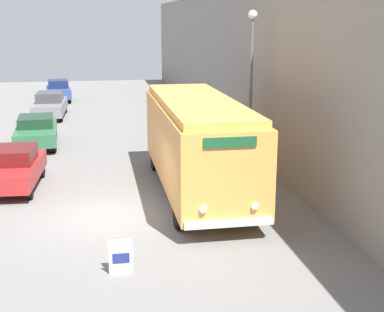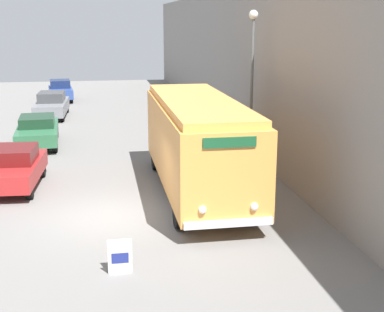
{
  "view_description": "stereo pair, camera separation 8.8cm",
  "coord_description": "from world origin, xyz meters",
  "px_view_note": "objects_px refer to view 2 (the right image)",
  "views": [
    {
      "loc": [
        -0.23,
        -15.97,
        5.97
      ],
      "look_at": [
        2.58,
        -0.31,
        1.94
      ],
      "focal_mm": 50.0,
      "sensor_mm": 36.0,
      "label": 1
    },
    {
      "loc": [
        -0.14,
        -15.99,
        5.97
      ],
      "look_at": [
        2.58,
        -0.31,
        1.94
      ],
      "focal_mm": 50.0,
      "sensor_mm": 36.0,
      "label": 2
    }
  ],
  "objects_px": {
    "streetlamp": "(252,69)",
    "parked_car_distant": "(60,90)",
    "vintage_bus": "(198,141)",
    "parked_car_near": "(14,167)",
    "parked_car_mid": "(38,130)",
    "parked_car_far": "(52,105)",
    "sign_board": "(120,258)"
  },
  "relations": [
    {
      "from": "parked_car_near",
      "to": "parked_car_mid",
      "type": "xyz_separation_m",
      "value": [
        0.13,
        6.98,
        -0.01
      ]
    },
    {
      "from": "parked_car_near",
      "to": "parked_car_distant",
      "type": "xyz_separation_m",
      "value": [
        0.26,
        22.33,
        0.03
      ]
    },
    {
      "from": "vintage_bus",
      "to": "parked_car_far",
      "type": "height_order",
      "value": "vintage_bus"
    },
    {
      "from": "parked_car_near",
      "to": "parked_car_distant",
      "type": "bearing_deg",
      "value": 92.74
    },
    {
      "from": "parked_car_mid",
      "to": "parked_car_far",
      "type": "distance_m",
      "value": 8.12
    },
    {
      "from": "vintage_bus",
      "to": "parked_car_near",
      "type": "bearing_deg",
      "value": 165.59
    },
    {
      "from": "vintage_bus",
      "to": "parked_car_far",
      "type": "relative_size",
      "value": 1.96
    },
    {
      "from": "parked_car_far",
      "to": "parked_car_distant",
      "type": "bearing_deg",
      "value": 90.91
    },
    {
      "from": "parked_car_mid",
      "to": "parked_car_far",
      "type": "relative_size",
      "value": 0.99
    },
    {
      "from": "parked_car_mid",
      "to": "parked_car_far",
      "type": "height_order",
      "value": "parked_car_far"
    },
    {
      "from": "sign_board",
      "to": "streetlamp",
      "type": "height_order",
      "value": "streetlamp"
    },
    {
      "from": "parked_car_mid",
      "to": "streetlamp",
      "type": "bearing_deg",
      "value": -37.03
    },
    {
      "from": "sign_board",
      "to": "parked_car_mid",
      "type": "bearing_deg",
      "value": 103.12
    },
    {
      "from": "streetlamp",
      "to": "parked_car_distant",
      "type": "xyz_separation_m",
      "value": [
        -8.94,
        21.41,
        -3.35
      ]
    },
    {
      "from": "vintage_bus",
      "to": "parked_car_distant",
      "type": "relative_size",
      "value": 2.27
    },
    {
      "from": "streetlamp",
      "to": "parked_car_near",
      "type": "relative_size",
      "value": 1.52
    },
    {
      "from": "sign_board",
      "to": "parked_car_near",
      "type": "distance_m",
      "value": 8.41
    },
    {
      "from": "parked_car_far",
      "to": "parked_car_mid",
      "type": "bearing_deg",
      "value": -88.72
    },
    {
      "from": "parked_car_near",
      "to": "parked_car_distant",
      "type": "height_order",
      "value": "parked_car_distant"
    },
    {
      "from": "vintage_bus",
      "to": "streetlamp",
      "type": "relative_size",
      "value": 1.48
    },
    {
      "from": "sign_board",
      "to": "parked_car_near",
      "type": "bearing_deg",
      "value": 114.87
    },
    {
      "from": "streetlamp",
      "to": "parked_car_distant",
      "type": "distance_m",
      "value": 23.45
    },
    {
      "from": "streetlamp",
      "to": "parked_car_near",
      "type": "bearing_deg",
      "value": -174.33
    },
    {
      "from": "parked_car_near",
      "to": "parked_car_far",
      "type": "distance_m",
      "value": 15.1
    },
    {
      "from": "sign_board",
      "to": "parked_car_far",
      "type": "bearing_deg",
      "value": 98.41
    },
    {
      "from": "vintage_bus",
      "to": "parked_car_distant",
      "type": "distance_m",
      "value": 24.84
    },
    {
      "from": "vintage_bus",
      "to": "parked_car_far",
      "type": "distance_m",
      "value": 17.98
    },
    {
      "from": "parked_car_mid",
      "to": "parked_car_distant",
      "type": "relative_size",
      "value": 1.15
    },
    {
      "from": "streetlamp",
      "to": "parked_car_mid",
      "type": "height_order",
      "value": "streetlamp"
    },
    {
      "from": "streetlamp",
      "to": "sign_board",
      "type": "bearing_deg",
      "value": -123.59
    },
    {
      "from": "parked_car_far",
      "to": "parked_car_distant",
      "type": "xyz_separation_m",
      "value": [
        0.09,
        7.23,
        0.01
      ]
    },
    {
      "from": "parked_car_distant",
      "to": "vintage_bus",
      "type": "bearing_deg",
      "value": -81.22
    }
  ]
}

